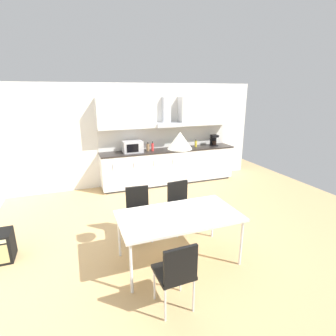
% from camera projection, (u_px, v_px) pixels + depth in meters
% --- Properties ---
extents(ground_plane, '(8.79, 8.19, 0.02)m').
position_uv_depth(ground_plane, '(165.00, 234.00, 4.58)').
color(ground_plane, tan).
extents(wall_back, '(7.03, 0.10, 2.58)m').
position_uv_depth(wall_back, '(128.00, 135.00, 6.70)').
color(wall_back, silver).
rests_on(wall_back, ground_plane).
extents(kitchen_counter, '(3.57, 0.61, 0.92)m').
position_uv_depth(kitchen_counter, '(169.00, 166.00, 6.97)').
color(kitchen_counter, '#333333').
rests_on(kitchen_counter, ground_plane).
extents(backsplash_tile, '(3.55, 0.02, 0.55)m').
position_uv_depth(backsplash_tile, '(165.00, 137.00, 7.01)').
color(backsplash_tile, silver).
rests_on(backsplash_tile, kitchen_counter).
extents(upper_wall_cabinets, '(3.55, 0.40, 0.74)m').
position_uv_depth(upper_wall_cabinets, '(167.00, 112.00, 6.68)').
color(upper_wall_cabinets, silver).
extents(microwave, '(0.48, 0.35, 0.28)m').
position_uv_depth(microwave, '(133.00, 147.00, 6.47)').
color(microwave, '#ADADB2').
rests_on(microwave, kitchen_counter).
extents(coffee_maker, '(0.18, 0.19, 0.30)m').
position_uv_depth(coffee_maker, '(214.00, 140.00, 7.26)').
color(coffee_maker, black).
rests_on(coffee_maker, kitchen_counter).
extents(bottle_yellow, '(0.06, 0.06, 0.20)m').
position_uv_depth(bottle_yellow, '(196.00, 144.00, 7.11)').
color(bottle_yellow, yellow).
rests_on(bottle_yellow, kitchen_counter).
extents(bottle_brown, '(0.08, 0.08, 0.22)m').
position_uv_depth(bottle_brown, '(148.00, 147.00, 6.63)').
color(bottle_brown, brown).
rests_on(bottle_brown, kitchen_counter).
extents(bottle_green, '(0.08, 0.08, 0.27)m').
position_uv_depth(bottle_green, '(175.00, 144.00, 6.86)').
color(bottle_green, green).
rests_on(bottle_green, kitchen_counter).
extents(bottle_red, '(0.06, 0.06, 0.24)m').
position_uv_depth(bottle_red, '(152.00, 147.00, 6.62)').
color(bottle_red, red).
rests_on(bottle_red, kitchen_counter).
extents(bottle_white, '(0.07, 0.07, 0.22)m').
position_uv_depth(bottle_white, '(183.00, 145.00, 6.93)').
color(bottle_white, white).
rests_on(bottle_white, kitchen_counter).
extents(dining_table, '(1.69, 0.92, 0.73)m').
position_uv_depth(dining_table, '(179.00, 217.00, 3.67)').
color(dining_table, silver).
rests_on(dining_table, ground_plane).
extents(chair_far_left, '(0.43, 0.43, 0.87)m').
position_uv_depth(chair_far_left, '(138.00, 208.00, 4.34)').
color(chair_far_left, black).
rests_on(chair_far_left, ground_plane).
extents(chair_near_left, '(0.42, 0.42, 0.87)m').
position_uv_depth(chair_near_left, '(177.00, 270.00, 2.83)').
color(chair_near_left, black).
rests_on(chair_near_left, ground_plane).
extents(chair_far_right, '(0.43, 0.43, 0.87)m').
position_uv_depth(chair_far_right, '(180.00, 201.00, 4.59)').
color(chair_far_right, black).
rests_on(chair_far_right, ground_plane).
extents(pendant_lamp, '(0.32, 0.32, 0.22)m').
position_uv_depth(pendant_lamp, '(180.00, 140.00, 3.35)').
color(pendant_lamp, silver).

